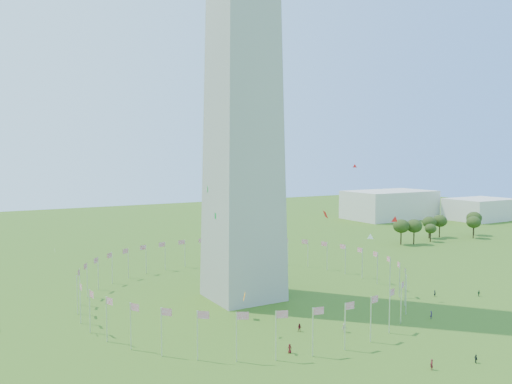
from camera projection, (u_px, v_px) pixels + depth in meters
ground at (383, 370)px, 84.49m from camera, size 600.00×600.00×0.00m
flag_ring at (243, 280)px, 127.45m from camera, size 80.24×80.24×9.00m
gov_building_east_a at (389, 205)px, 288.05m from camera, size 50.00×30.00×16.00m
gov_building_east_b at (480, 209)px, 282.04m from camera, size 35.00×25.00×12.00m
crowd at (394, 356)px, 88.22m from camera, size 100.35×65.13×1.92m
kites_aloft at (337, 228)px, 110.33m from camera, size 126.70×71.29×38.22m
tree_line_east at (439, 228)px, 214.82m from camera, size 53.82×15.52×10.55m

